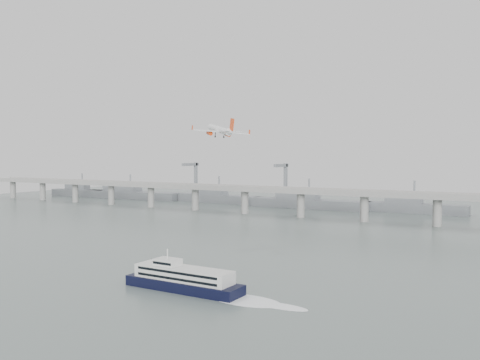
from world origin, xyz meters
The scene contains 5 objects.
ground centered at (0.00, 0.00, 0.00)m, with size 900.00×900.00×0.00m, color slate.
bridge centered at (-1.15, 200.00, 17.65)m, with size 800.00×22.00×23.90m.
distant_fleet centered at (-155.36, 265.08, 6.22)m, with size 453.00×60.90×40.00m.
ferry centered at (18.66, -17.15, 3.85)m, with size 75.21×13.34×14.20m.
airliner centered at (-38.03, 96.43, 63.41)m, with size 35.93×33.63×11.09m.
Camera 1 is at (126.79, -162.30, 48.53)m, focal length 38.00 mm.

